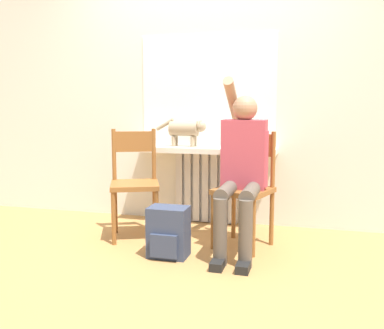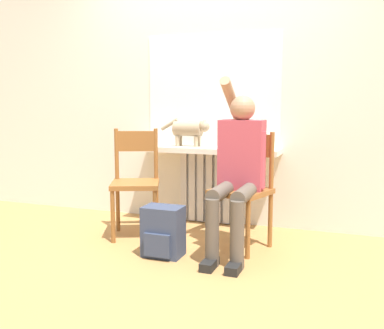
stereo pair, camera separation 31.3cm
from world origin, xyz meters
The scene contains 10 objects.
ground_plane centered at (0.00, 0.00, 0.00)m, with size 12.00×12.00×0.00m, color #B27F47.
wall_with_window centered at (0.00, 1.23, 1.35)m, with size 7.00×0.06×2.70m.
radiator centered at (0.00, 1.15, 0.35)m, with size 0.60×0.08×0.69m.
windowsill centered at (0.00, 1.04, 0.72)m, with size 1.34×0.32×0.05m.
window_glass centered at (0.00, 1.20, 1.26)m, with size 1.29×0.01×1.03m.
chair_left centered at (-0.48, 0.53, 0.48)m, with size 0.52×0.52×0.92m.
chair_right centered at (0.47, 0.54, 0.48)m, with size 0.50×0.50×0.92m.
person centered at (0.46, 0.41, 0.68)m, with size 0.36×1.01×1.35m.
cat centered at (-0.17, 1.04, 0.90)m, with size 0.48×0.14×0.26m.
backpack centered at (-0.04, 0.12, 0.19)m, with size 0.29×0.23×0.38m.
Camera 1 is at (1.00, -2.96, 1.15)m, focal length 42.00 mm.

